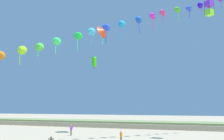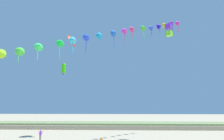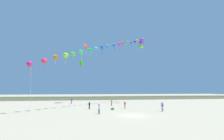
{
  "view_description": "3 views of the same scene",
  "coord_description": "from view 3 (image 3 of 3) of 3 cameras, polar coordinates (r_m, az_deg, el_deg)",
  "views": [
    {
      "loc": [
        7.96,
        -13.13,
        4.52
      ],
      "look_at": [
        -0.93,
        11.98,
        8.69
      ],
      "focal_mm": 38.0,
      "sensor_mm": 36.0,
      "label": 1
    },
    {
      "loc": [
        1.72,
        -11.48,
        5.68
      ],
      "look_at": [
        0.88,
        8.12,
        9.14
      ],
      "focal_mm": 32.0,
      "sensor_mm": 36.0,
      "label": 2
    },
    {
      "loc": [
        -6.8,
        -23.04,
        3.87
      ],
      "look_at": [
        -0.95,
        13.14,
        8.8
      ],
      "focal_mm": 24.0,
      "sensor_mm": 36.0,
      "label": 3
    }
  ],
  "objects": [
    {
      "name": "large_kite_mid_trail",
      "position": [
        50.72,
        -9.67,
        8.9
      ],
      "size": [
        2.26,
        2.84,
        3.87
      ],
      "color": "#EF390E"
    },
    {
      "name": "person_near_right",
      "position": [
        32.45,
        4.94,
        -12.9
      ],
      "size": [
        0.54,
        0.21,
        1.55
      ],
      "color": "gray",
      "rests_on": "ground"
    },
    {
      "name": "ground_plane",
      "position": [
        24.33,
        7.48,
        -16.76
      ],
      "size": [
        240.0,
        240.0,
        0.0
      ],
      "primitive_type": "plane",
      "color": "tan"
    },
    {
      "name": "person_far_center",
      "position": [
        31.71,
        -8.61,
        -12.99
      ],
      "size": [
        0.51,
        0.31,
        1.53
      ],
      "color": "black",
      "rests_on": "ground"
    },
    {
      "name": "person_far_left",
      "position": [
        29.64,
        18.6,
        -12.92
      ],
      "size": [
        0.54,
        0.36,
        1.66
      ],
      "color": "gray",
      "rests_on": "ground"
    },
    {
      "name": "large_kite_high_solo",
      "position": [
        49.14,
        -11.69,
        2.62
      ],
      "size": [
        1.02,
        1.0,
        2.3
      ],
      "color": "#31CA0D"
    },
    {
      "name": "person_far_right",
      "position": [
        38.42,
        -0.15,
        -11.96
      ],
      "size": [
        0.52,
        0.44,
        1.72
      ],
      "color": "#726656",
      "rests_on": "ground"
    },
    {
      "name": "person_near_left",
      "position": [
        25.44,
        -4.95,
        -14.25
      ],
      "size": [
        0.34,
        0.54,
        1.63
      ],
      "color": "#282D4C",
      "rests_on": "ground"
    },
    {
      "name": "beach_ball",
      "position": [
        31.73,
        18.71,
        -13.96
      ],
      "size": [
        0.36,
        0.36,
        0.36
      ],
      "color": "blue",
      "rests_on": "ground"
    },
    {
      "name": "large_kite_low_lead",
      "position": [
        51.16,
        11.09,
        9.55
      ],
      "size": [
        1.37,
        1.37,
        2.19
      ],
      "color": "#78EB2B"
    },
    {
      "name": "dune_ridge",
      "position": [
        63.85,
        -3.12,
        -10.52
      ],
      "size": [
        120.0,
        8.74,
        1.37
      ],
      "color": "tan",
      "rests_on": "ground"
    },
    {
      "name": "kite_banner_string",
      "position": [
        42.87,
        -1.18,
        9.04
      ],
      "size": [
        32.73,
        26.52,
        24.01
      ],
      "color": "#C02676"
    },
    {
      "name": "beach_cooler",
      "position": [
        30.57,
        0.2,
        -14.54
      ],
      "size": [
        0.58,
        0.41,
        0.46
      ],
      "color": "#23844C",
      "rests_on": "ground"
    },
    {
      "name": "person_mid_center",
      "position": [
        44.87,
        -15.19,
        -11.06
      ],
      "size": [
        0.56,
        0.4,
        1.75
      ],
      "color": "#726656",
      "rests_on": "ground"
    }
  ]
}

